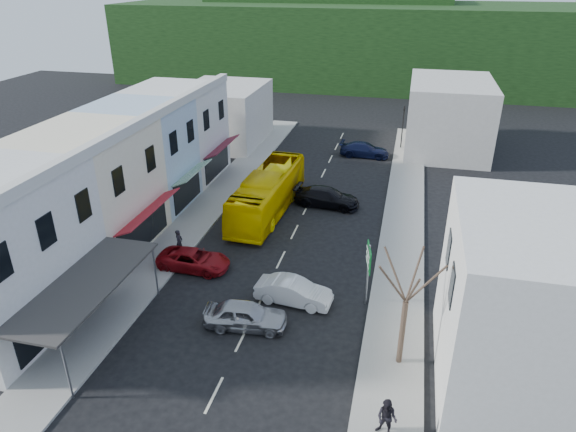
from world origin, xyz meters
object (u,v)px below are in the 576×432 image
object	(u,v)px
car_white	(294,292)
bus	(268,193)
car_red	(194,259)
traffic_signal	(403,128)
direction_sign	(367,275)
street_tree	(406,302)
pedestrian_right	(387,419)
pedestrian_left	(179,242)
car_silver	(246,316)

from	to	relation	value
car_white	bus	bearing A→B (deg)	27.53
car_red	traffic_signal	world-z (taller)	traffic_signal
direction_sign	street_tree	world-z (taller)	street_tree
pedestrian_right	traffic_signal	world-z (taller)	traffic_signal
pedestrian_left	street_tree	xyz separation A→B (m)	(14.34, -7.01, 2.55)
car_white	direction_sign	size ratio (longest dim) A/B	1.18
pedestrian_left	pedestrian_right	bearing A→B (deg)	-130.35
street_tree	pedestrian_right	bearing A→B (deg)	-94.40
car_red	pedestrian_left	size ratio (longest dim) A/B	2.71
pedestrian_left	direction_sign	bearing A→B (deg)	-102.43
bus	pedestrian_left	size ratio (longest dim) A/B	6.82
car_white	traffic_signal	world-z (taller)	traffic_signal
street_tree	bus	bearing A→B (deg)	125.34
bus	pedestrian_right	bearing A→B (deg)	-59.91
pedestrian_left	bus	bearing A→B (deg)	-26.73
car_red	direction_sign	world-z (taller)	direction_sign
car_white	pedestrian_left	xyz separation A→B (m)	(-8.36, 3.31, 0.30)
bus	pedestrian_right	world-z (taller)	bus
car_silver	pedestrian_right	xyz separation A→B (m)	(7.57, -5.44, 0.30)
bus	pedestrian_right	distance (m)	21.88
bus	pedestrian_left	distance (m)	8.74
car_white	pedestrian_right	xyz separation A→B (m)	(5.64, -8.17, 0.30)
car_silver	traffic_signal	bearing A→B (deg)	-17.91
bus	pedestrian_right	xyz separation A→B (m)	(10.20, -19.34, -0.55)
car_silver	direction_sign	size ratio (longest dim) A/B	1.18
pedestrian_right	street_tree	bearing A→B (deg)	106.21
pedestrian_left	traffic_signal	distance (m)	29.10
direction_sign	street_tree	bearing A→B (deg)	-76.63
car_white	pedestrian_right	world-z (taller)	pedestrian_right
car_silver	traffic_signal	distance (m)	32.73
car_red	pedestrian_left	bearing A→B (deg)	51.52
car_red	street_tree	world-z (taller)	street_tree
car_red	traffic_signal	xyz separation A→B (m)	(11.60, 27.20, 1.55)
pedestrian_left	car_red	bearing A→B (deg)	-130.51
car_white	pedestrian_left	bearing A→B (deg)	73.67
car_silver	car_white	bearing A→B (deg)	-41.40
car_red	pedestrian_left	xyz separation A→B (m)	(-1.51, 1.25, 0.30)
car_silver	car_white	distance (m)	3.35
pedestrian_right	street_tree	distance (m)	5.16
bus	car_white	world-z (taller)	bus
pedestrian_right	car_silver	bearing A→B (deg)	164.90
car_silver	pedestrian_left	size ratio (longest dim) A/B	2.59
traffic_signal	car_silver	bearing A→B (deg)	100.97
pedestrian_left	pedestrian_right	world-z (taller)	same
car_silver	car_red	world-z (taller)	same
car_red	traffic_signal	distance (m)	29.61
car_silver	pedestrian_left	world-z (taller)	pedestrian_left
car_white	direction_sign	xyz separation A→B (m)	(3.95, 0.82, 1.17)
traffic_signal	car_white	bearing A→B (deg)	103.55
car_red	street_tree	xyz separation A→B (m)	(12.83, -5.77, 2.85)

